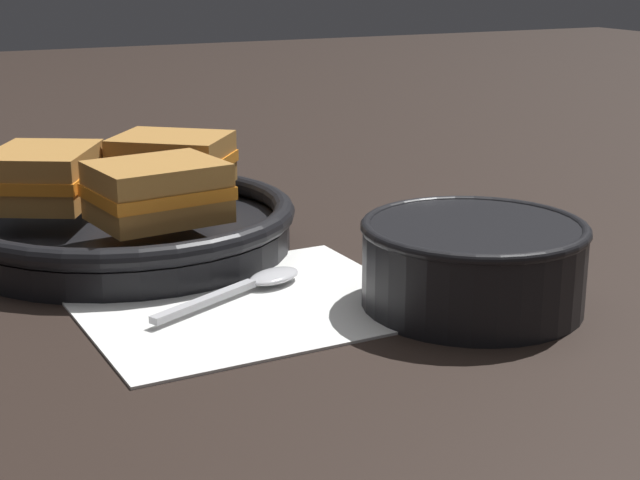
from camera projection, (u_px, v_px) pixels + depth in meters
name	position (u px, v px, depth m)	size (l,w,h in m)	color
ground_plane	(309.00, 295.00, 0.72)	(4.00, 4.00, 0.00)	black
napkin	(247.00, 303.00, 0.70)	(0.24, 0.21, 0.00)	white
soup_bowl	(473.00, 259.00, 0.69)	(0.16, 0.16, 0.06)	black
spoon	(257.00, 283.00, 0.72)	(0.14, 0.08, 0.01)	silver
skillet	(127.00, 226.00, 0.83)	(0.28, 0.40, 0.04)	black
sandwich_near_left	(172.00, 161.00, 0.87)	(0.13, 0.12, 0.05)	#B27A38
sandwich_near_right	(44.00, 176.00, 0.81)	(0.12, 0.12, 0.05)	#B27A38
sandwich_far_left	(157.00, 192.00, 0.76)	(0.11, 0.09, 0.05)	#B27A38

